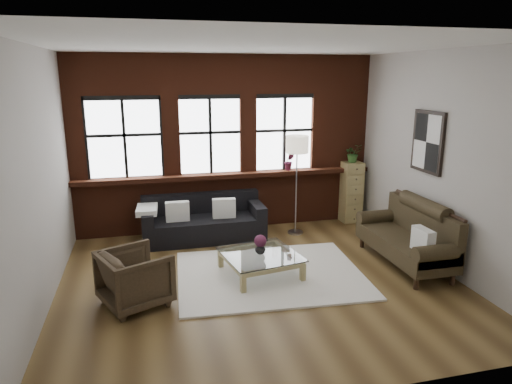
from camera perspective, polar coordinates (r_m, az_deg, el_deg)
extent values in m
plane|color=#533C1E|center=(6.60, 0.41, -11.05)|extent=(5.50, 5.50, 0.00)
plane|color=white|center=(5.96, 0.47, 17.89)|extent=(5.50, 5.50, 0.00)
plane|color=#ACA7A0|center=(8.49, -3.75, 6.03)|extent=(5.50, 0.00, 5.50)
plane|color=#ACA7A0|center=(3.80, 9.84, -4.90)|extent=(5.50, 0.00, 5.50)
plane|color=#ACA7A0|center=(6.04, -25.75, 1.12)|extent=(0.00, 5.00, 5.00)
plane|color=#ACA7A0|center=(7.26, 22.02, 3.55)|extent=(0.00, 5.00, 5.00)
cube|color=#532213|center=(8.45, -3.51, 2.13)|extent=(5.50, 0.30, 0.08)
cube|color=white|center=(6.77, 1.77, -10.24)|extent=(2.79, 2.26, 0.03)
cube|color=white|center=(7.92, -9.79, -2.40)|extent=(0.40, 0.14, 0.34)
cube|color=white|center=(8.01, -4.02, -2.02)|extent=(0.41, 0.17, 0.34)
cube|color=white|center=(6.80, 20.13, -5.68)|extent=(0.15, 0.38, 0.34)
imported|color=#322619|center=(6.04, -14.88, -10.35)|extent=(1.03, 1.02, 0.72)
imported|color=#B2B2B2|center=(6.62, 0.54, -7.07)|extent=(0.15, 0.15, 0.16)
sphere|color=#5E203F|center=(6.58, 0.54, -6.14)|extent=(0.18, 0.18, 0.18)
cube|color=#A08F56|center=(9.18, 11.79, 0.00)|extent=(0.37, 0.37, 1.19)
imported|color=#2D5923|center=(9.02, 12.05, 4.77)|extent=(0.33, 0.29, 0.36)
imported|color=#5E203F|center=(8.66, 4.19, 3.87)|extent=(0.21, 0.18, 0.35)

